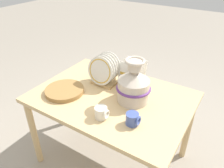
{
  "coord_description": "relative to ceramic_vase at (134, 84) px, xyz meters",
  "views": [
    {
      "loc": [
        0.79,
        -1.24,
        1.74
      ],
      "look_at": [
        0.0,
        0.0,
        0.85
      ],
      "focal_mm": 35.0,
      "sensor_mm": 36.0,
      "label": 1
    }
  ],
  "objects": [
    {
      "name": "dish_rack_square_plates",
      "position": [
        -0.12,
        0.21,
        -0.07
      ],
      "size": [
        0.21,
        0.17,
        0.22
      ],
      "color": "tan",
      "rests_on": "display_table"
    },
    {
      "name": "wicker_charger_stack",
      "position": [
        -0.53,
        -0.21,
        -0.13
      ],
      "size": [
        0.32,
        0.32,
        0.04
      ],
      "color": "olive",
      "rests_on": "display_table"
    },
    {
      "name": "ground_plane",
      "position": [
        -0.17,
        -0.03,
        -0.88
      ],
      "size": [
        14.0,
        14.0,
        0.0
      ],
      "primitive_type": "plane",
      "color": "gray"
    },
    {
      "name": "mug_cobalt_glaze",
      "position": [
        0.13,
        -0.25,
        -0.1
      ],
      "size": [
        0.1,
        0.09,
        0.08
      ],
      "color": "#42569E",
      "rests_on": "display_table"
    },
    {
      "name": "ceramic_vase",
      "position": [
        0.0,
        0.0,
        0.0
      ],
      "size": [
        0.27,
        0.27,
        0.35
      ],
      "color": "beige",
      "rests_on": "display_table"
    },
    {
      "name": "display_table",
      "position": [
        -0.17,
        -0.03,
        -0.23
      ],
      "size": [
        1.25,
        0.9,
        0.74
      ],
      "color": "tan",
      "rests_on": "ground_plane"
    },
    {
      "name": "dish_rack_round_plates",
      "position": [
        -0.34,
        0.09,
        -0.03
      ],
      "size": [
        0.25,
        0.19,
        0.27
      ],
      "color": "tan",
      "rests_on": "display_table"
    },
    {
      "name": "mug_cream_glaze",
      "position": [
        -0.09,
        -0.31,
        -0.1
      ],
      "size": [
        0.1,
        0.09,
        0.08
      ],
      "color": "silver",
      "rests_on": "display_table"
    }
  ]
}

